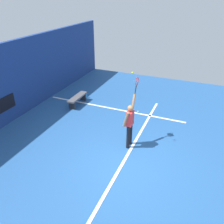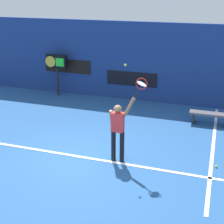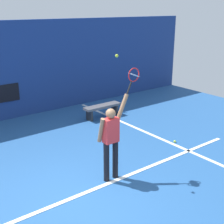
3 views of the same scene
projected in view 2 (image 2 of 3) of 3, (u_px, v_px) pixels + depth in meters
name	position (u px, v px, depth m)	size (l,w,h in m)	color
ground_plane	(80.00, 159.00, 9.59)	(18.00, 18.00, 0.00)	#23518C
back_wall	(133.00, 62.00, 14.09)	(18.00, 0.20, 3.33)	navy
sponsor_banner_center	(132.00, 79.00, 14.24)	(2.20, 0.03, 0.60)	black
sponsor_banner_portside	(68.00, 66.00, 15.00)	(2.20, 0.03, 0.60)	black
court_baseline	(82.00, 157.00, 9.70)	(10.00, 0.10, 0.01)	white
court_sideline	(213.00, 147.00, 10.30)	(0.10, 7.00, 0.01)	white
tennis_player	(118.00, 128.00, 9.16)	(0.73, 0.31, 1.95)	black
tennis_racket	(141.00, 85.00, 8.51)	(0.42, 0.27, 0.62)	black
tennis_ball	(125.00, 65.00, 8.50)	(0.07, 0.07, 0.07)	#CCE033
scoreboard_clock	(56.00, 64.00, 14.65)	(0.96, 0.20, 1.85)	black
court_bench	(209.00, 116.00, 11.86)	(1.40, 0.36, 0.45)	#4C4C51
spare_ball	(216.00, 166.00, 9.14)	(0.07, 0.07, 0.07)	#CCE033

